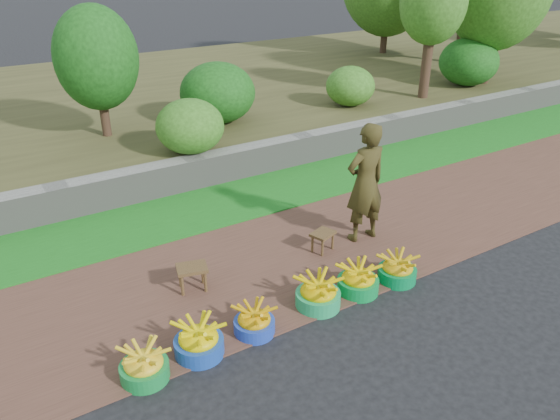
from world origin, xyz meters
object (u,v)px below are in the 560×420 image
basin_b (199,341)px  basin_c (254,321)px  stool_left (192,271)px  stool_right (323,236)px  basin_d (318,293)px  vendor_woman (365,183)px  basin_e (358,280)px  basin_a (144,365)px  basin_f (397,269)px

basin_b → basin_c: bearing=-0.1°
stool_left → stool_right: bearing=-2.6°
basin_b → stool_right: basin_b is taller
basin_d → vendor_woman: vendor_woman is taller
basin_b → basin_e: size_ratio=1.02×
basin_e → stool_right: (0.19, 1.00, 0.07)m
basin_a → stool_left: bearing=48.2°
stool_left → basin_d: bearing=-44.0°
basin_b → vendor_woman: (2.97, 1.00, 0.70)m
basin_a → basin_f: 3.25m
basin_e → stool_right: bearing=79.0°
basin_a → basin_d: size_ratio=0.91×
basin_b → stool_right: bearing=23.7°
basin_e → vendor_woman: 1.50m
basin_a → basin_e: size_ratio=0.95×
basin_c → stool_left: stool_left is taller
basin_c → stool_left: bearing=102.3°
basin_a → basin_c: size_ratio=1.06×
basin_c → basin_f: (2.01, -0.06, 0.01)m
basin_b → stool_left: bearing=69.2°
stool_left → vendor_woman: vendor_woman is taller
vendor_woman → stool_right: bearing=1.5°
basin_c → basin_f: 2.01m
basin_c → basin_f: basin_f is taller
basin_a → stool_left: basin_a is taller
basin_a → vendor_woman: 3.78m
basin_d → vendor_woman: bearing=33.8°
basin_c → vendor_woman: 2.63m
basin_c → basin_d: 0.86m
basin_a → basin_b: basin_b is taller
basin_f → stool_left: (-2.25, 1.15, 0.11)m
basin_f → vendor_woman: vendor_woman is taller
vendor_woman → basin_c: bearing=24.9°
stool_right → basin_a: bearing=-160.1°
basin_e → basin_f: (0.57, -0.06, -0.01)m
basin_a → basin_f: size_ratio=0.99×
basin_f → stool_left: bearing=153.0°
basin_e → stool_left: (-1.68, 1.08, 0.11)m
basin_a → basin_b: bearing=3.7°
stool_right → vendor_woman: vendor_woman is taller
stool_left → vendor_woman: size_ratio=0.25×
basin_c → stool_right: bearing=31.5°
basin_c → basin_f: bearing=-1.6°
basin_a → basin_f: bearing=-0.4°
basin_b → basin_f: (2.66, -0.06, -0.01)m
basin_c → vendor_woman: vendor_woman is taller
basin_b → basin_c: size_ratio=1.14×
basin_d → basin_e: bearing=-1.8°
basin_a → basin_d: 2.11m
basin_b → basin_f: basin_b is taller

